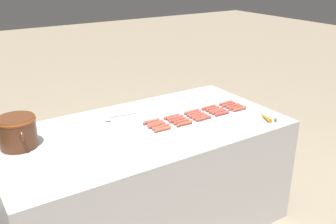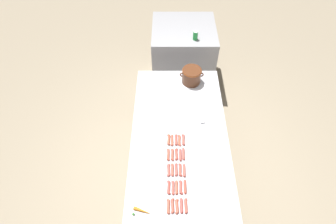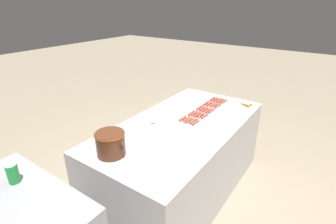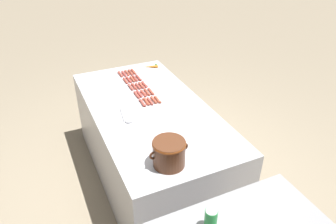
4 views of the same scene
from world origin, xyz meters
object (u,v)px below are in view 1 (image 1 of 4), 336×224
hot_dog_1 (222,113)px  hot_dog_24 (151,121)px  hot_dog_2 (203,118)px  hot_dog_5 (236,108)px  hot_dog_17 (194,114)px  hot_dog_20 (226,103)px  hot_dog_10 (233,106)px  hot_dog_21 (209,107)px  hot_dog_16 (212,109)px  hot_dog_3 (184,124)px  hot_dog_4 (162,129)px  serving_spoon (113,118)px  hot_dog_9 (161,127)px  hot_dog_15 (229,105)px  hot_dog_19 (155,123)px  carrot (265,117)px  hot_dog_14 (157,125)px  hot_dog_22 (192,112)px  hot_dog_8 (181,122)px  bean_pot (17,131)px  hot_dog_18 (175,118)px  hot_dog_7 (200,117)px  hot_dog_11 (216,110)px  hot_dog_12 (197,115)px  hot_dog_0 (240,109)px  hot_dog_13 (177,120)px  hot_dog_23 (172,117)px  hot_dog_6 (219,112)px

hot_dog_1 → hot_dog_24: bearing=73.6°
hot_dog_2 → hot_dog_5: 0.35m
hot_dog_17 → hot_dog_20: size_ratio=1.00×
hot_dog_10 → hot_dog_21: (0.08, 0.18, 0.00)m
hot_dog_5 → hot_dog_20: 0.12m
hot_dog_16 → hot_dog_17: 0.18m
hot_dog_3 → hot_dog_4: bearing=88.5°
serving_spoon → hot_dog_5: bearing=-110.8°
hot_dog_10 → hot_dog_16: 0.18m
hot_dog_5 → hot_dog_9: same height
hot_dog_15 → hot_dog_19: (-0.00, 0.69, 0.00)m
hot_dog_9 → carrot: size_ratio=0.79×
hot_dog_14 → hot_dog_22: (0.07, -0.36, 0.00)m
hot_dog_8 → hot_dog_9: same height
hot_dog_4 → hot_dog_21: size_ratio=1.00×
hot_dog_2 → bean_pot: (0.29, 1.24, 0.10)m
hot_dog_8 → hot_dog_9: (-0.00, 0.17, 0.00)m
hot_dog_3 → carrot: 0.61m
hot_dog_19 → bean_pot: size_ratio=0.47×
hot_dog_15 → hot_dog_18: bearing=89.8°
hot_dog_20 → hot_dog_7: bearing=108.4°
hot_dog_7 → hot_dog_20: (0.12, -0.35, 0.00)m
hot_dog_16 → hot_dog_20: bearing=-76.5°
hot_dog_8 → serving_spoon: hot_dog_8 is taller
hot_dog_3 → hot_dog_8: same height
hot_dog_11 → hot_dog_17: 0.18m
hot_dog_5 → hot_dog_21: (0.12, 0.18, 0.00)m
hot_dog_15 → bean_pot: (0.17, 1.59, 0.10)m
bean_pot → hot_dog_12: bearing=-99.7°
hot_dog_1 → hot_dog_9: 0.52m
hot_dog_1 → hot_dog_8: (0.04, 0.35, 0.00)m
hot_dog_0 → hot_dog_9: (0.04, 0.70, 0.00)m
hot_dog_9 → hot_dog_13: same height
carrot → hot_dog_12: bearing=52.8°
hot_dog_8 → hot_dog_19: bearing=66.7°
hot_dog_5 → hot_dog_12: 0.36m
hot_dog_2 → hot_dog_11: 0.19m
hot_dog_14 → hot_dog_15: size_ratio=1.00×
hot_dog_23 → carrot: (-0.38, -0.58, 0.00)m
hot_dog_22 → carrot: carrot is taller
hot_dog_9 → bean_pot: size_ratio=0.47×
hot_dog_1 → hot_dog_5: 0.18m
hot_dog_6 → hot_dog_24: (0.12, 0.53, 0.00)m
hot_dog_20 → hot_dog_8: bearing=102.5°
hot_dog_11 → hot_dog_22: 0.19m
serving_spoon → hot_dog_4: bearing=-152.2°
hot_dog_11 → hot_dog_4: bearing=97.7°
hot_dog_6 → hot_dog_7: bearing=91.2°
hot_dog_15 → hot_dog_18: same height
hot_dog_5 → hot_dog_13: 0.53m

